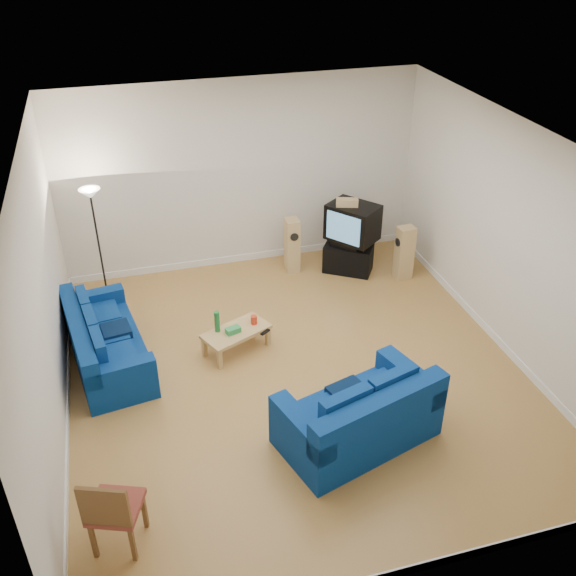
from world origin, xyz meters
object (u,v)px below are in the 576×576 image
object	(u,v)px
tv_stand	(348,258)
television	(353,222)
coffee_table	(236,333)
sofa_three_seat	(104,346)
sofa_loveseat	(360,419)

from	to	relation	value
tv_stand	television	xyz separation A→B (m)	(0.05, 0.03, 0.66)
coffee_table	tv_stand	size ratio (longest dim) A/B	1.31
sofa_three_seat	coffee_table	bearing A→B (deg)	74.91
sofa_three_seat	tv_stand	size ratio (longest dim) A/B	2.71
tv_stand	television	bearing A→B (deg)	59.44
coffee_table	television	distance (m)	3.00
sofa_loveseat	television	bearing A→B (deg)	54.13
sofa_three_seat	coffee_table	xyz separation A→B (m)	(1.81, -0.20, -0.01)
television	sofa_three_seat	bearing A→B (deg)	-107.59
coffee_table	television	world-z (taller)	television
coffee_table	tv_stand	bearing A→B (deg)	36.34
tv_stand	coffee_table	bearing A→B (deg)	-110.68
sofa_loveseat	tv_stand	size ratio (longest dim) A/B	2.53
coffee_table	tv_stand	xyz separation A→B (m)	(2.32, 1.70, -0.04)
sofa_loveseat	coffee_table	bearing A→B (deg)	98.76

